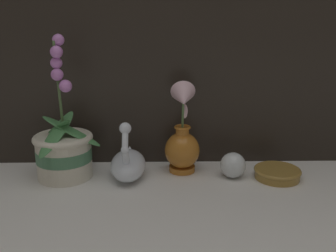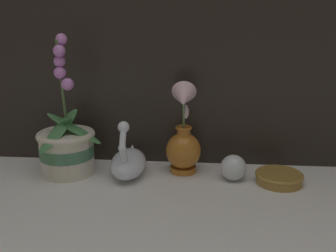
% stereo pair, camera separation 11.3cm
% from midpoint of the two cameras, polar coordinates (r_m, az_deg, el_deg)
% --- Properties ---
extents(ground_plane, '(2.80, 2.80, 0.00)m').
position_cam_midpoint_polar(ground_plane, '(1.12, -2.17, -9.65)').
color(ground_plane, silver).
extents(orchid_potted_plant, '(0.21, 0.22, 0.43)m').
position_cam_midpoint_polar(orchid_potted_plant, '(1.24, -17.44, -3.29)').
color(orchid_potted_plant, beige).
rests_on(orchid_potted_plant, ground_plane).
extents(swan_figurine, '(0.11, 0.20, 0.19)m').
position_cam_midpoint_polar(swan_figurine, '(1.21, -8.49, -5.38)').
color(swan_figurine, silver).
rests_on(swan_figurine, ground_plane).
extents(blue_vase, '(0.11, 0.14, 0.29)m').
position_cam_midpoint_polar(blue_vase, '(1.22, -0.54, -2.23)').
color(blue_vase, '#B26B23').
rests_on(blue_vase, ground_plane).
extents(glass_sphere, '(0.08, 0.08, 0.08)m').
position_cam_midpoint_polar(glass_sphere, '(1.21, 6.78, -5.71)').
color(glass_sphere, silver).
rests_on(glass_sphere, ground_plane).
extents(amber_dish, '(0.14, 0.14, 0.03)m').
position_cam_midpoint_polar(amber_dish, '(1.23, 13.08, -6.65)').
color(amber_dish, olive).
rests_on(amber_dish, ground_plane).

